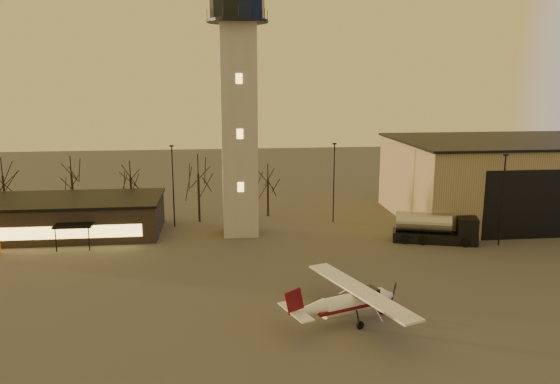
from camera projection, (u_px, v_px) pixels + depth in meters
name	position (u px, v px, depth m)	size (l,w,h in m)	color
ground	(261.00, 361.00, 35.50)	(220.00, 220.00, 0.00)	#4A4744
control_tower	(239.00, 94.00, 61.34)	(6.80, 6.80, 32.60)	#A4A19B
hangar	(513.00, 178.00, 71.52)	(30.60, 20.60, 10.30)	#9A8965
terminal	(51.00, 217.00, 63.70)	(25.40, 12.20, 4.30)	black
light_poles	(244.00, 187.00, 64.60)	(58.50, 12.25, 10.14)	black
tree_row	(131.00, 173.00, 70.83)	(37.20, 9.20, 8.80)	black
cessna_front	(355.00, 305.00, 41.19)	(10.20, 12.45, 3.50)	silver
fuel_truck	(434.00, 231.00, 60.97)	(9.45, 5.12, 3.37)	black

